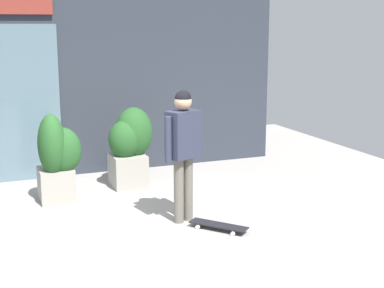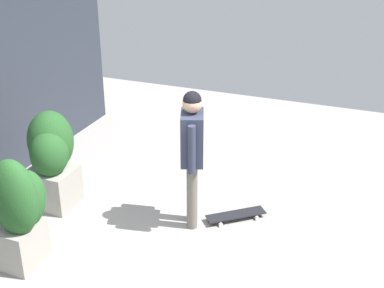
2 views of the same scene
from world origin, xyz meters
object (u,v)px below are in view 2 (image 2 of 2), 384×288
(planter_box_mid, at_px, (19,208))
(skateboard, at_px, (236,215))
(planter_box_left, at_px, (50,155))
(skateboarder, at_px, (192,146))

(planter_box_mid, bearing_deg, skateboard, -48.87)
(planter_box_left, bearing_deg, skateboarder, -84.49)
(skateboarder, bearing_deg, planter_box_left, 165.04)
(skateboarder, distance_m, planter_box_mid, 2.04)
(planter_box_left, bearing_deg, planter_box_mid, -159.63)
(skateboarder, height_order, skateboard, skateboarder)
(planter_box_mid, bearing_deg, skateboarder, -46.10)
(skateboard, distance_m, planter_box_left, 2.51)
(skateboard, bearing_deg, planter_box_left, 151.55)
(planter_box_left, xyz_separation_m, planter_box_mid, (-1.21, -0.45, -0.01))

